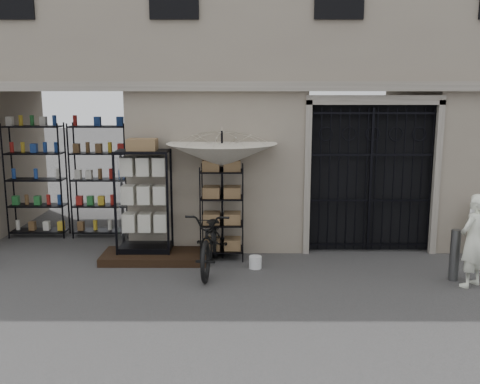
{
  "coord_description": "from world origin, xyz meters",
  "views": [
    {
      "loc": [
        -0.78,
        -8.18,
        3.14
      ],
      "look_at": [
        -0.8,
        1.4,
        1.35
      ],
      "focal_mm": 40.0,
      "sensor_mm": 36.0,
      "label": 1
    }
  ],
  "objects_px": {
    "steel_bollard": "(455,255)",
    "white_bucket": "(255,262)",
    "display_cabinet": "(144,206)",
    "bicycle": "(212,269)",
    "shopkeeper": "(469,286)",
    "wire_rack": "(222,213)",
    "market_umbrella": "(222,149)"
  },
  "relations": [
    {
      "from": "wire_rack",
      "to": "steel_bollard",
      "type": "distance_m",
      "value": 4.18
    },
    {
      "from": "market_umbrella",
      "to": "steel_bollard",
      "type": "distance_m",
      "value": 4.47
    },
    {
      "from": "wire_rack",
      "to": "white_bucket",
      "type": "height_order",
      "value": "wire_rack"
    },
    {
      "from": "steel_bollard",
      "to": "bicycle",
      "type": "bearing_deg",
      "value": 172.03
    },
    {
      "from": "bicycle",
      "to": "market_umbrella",
      "type": "bearing_deg",
      "value": 80.1
    },
    {
      "from": "market_umbrella",
      "to": "display_cabinet",
      "type": "bearing_deg",
      "value": 179.63
    },
    {
      "from": "display_cabinet",
      "to": "white_bucket",
      "type": "bearing_deg",
      "value": -1.71
    },
    {
      "from": "shopkeeper",
      "to": "white_bucket",
      "type": "bearing_deg",
      "value": -50.89
    },
    {
      "from": "bicycle",
      "to": "shopkeeper",
      "type": "distance_m",
      "value": 4.37
    },
    {
      "from": "display_cabinet",
      "to": "steel_bollard",
      "type": "height_order",
      "value": "display_cabinet"
    },
    {
      "from": "display_cabinet",
      "to": "wire_rack",
      "type": "bearing_deg",
      "value": 15.13
    },
    {
      "from": "bicycle",
      "to": "display_cabinet",
      "type": "bearing_deg",
      "value": 158.27
    },
    {
      "from": "steel_bollard",
      "to": "white_bucket",
      "type": "bearing_deg",
      "value": 169.54
    },
    {
      "from": "wire_rack",
      "to": "white_bucket",
      "type": "relative_size",
      "value": 7.82
    },
    {
      "from": "display_cabinet",
      "to": "steel_bollard",
      "type": "distance_m",
      "value": 5.61
    },
    {
      "from": "display_cabinet",
      "to": "bicycle",
      "type": "relative_size",
      "value": 0.98
    },
    {
      "from": "white_bucket",
      "to": "market_umbrella",
      "type": "bearing_deg",
      "value": 135.65
    },
    {
      "from": "bicycle",
      "to": "steel_bollard",
      "type": "relative_size",
      "value": 2.42
    },
    {
      "from": "market_umbrella",
      "to": "steel_bollard",
      "type": "xyz_separation_m",
      "value": [
        3.96,
        -1.22,
        -1.67
      ]
    },
    {
      "from": "wire_rack",
      "to": "steel_bollard",
      "type": "bearing_deg",
      "value": -28.99
    },
    {
      "from": "wire_rack",
      "to": "shopkeeper",
      "type": "relative_size",
      "value": 1.16
    },
    {
      "from": "market_umbrella",
      "to": "bicycle",
      "type": "distance_m",
      "value": 2.21
    },
    {
      "from": "white_bucket",
      "to": "bicycle",
      "type": "xyz_separation_m",
      "value": [
        -0.78,
        -0.04,
        -0.11
      ]
    },
    {
      "from": "display_cabinet",
      "to": "market_umbrella",
      "type": "distance_m",
      "value": 1.84
    },
    {
      "from": "market_umbrella",
      "to": "bicycle",
      "type": "bearing_deg",
      "value": -104.41
    },
    {
      "from": "display_cabinet",
      "to": "white_bucket",
      "type": "distance_m",
      "value": 2.36
    },
    {
      "from": "steel_bollard",
      "to": "shopkeeper",
      "type": "height_order",
      "value": "steel_bollard"
    },
    {
      "from": "shopkeeper",
      "to": "steel_bollard",
      "type": "bearing_deg",
      "value": -96.24
    },
    {
      "from": "wire_rack",
      "to": "market_umbrella",
      "type": "relative_size",
      "value": 0.61
    },
    {
      "from": "shopkeeper",
      "to": "wire_rack",
      "type": "bearing_deg",
      "value": -56.78
    },
    {
      "from": "wire_rack",
      "to": "display_cabinet",
      "type": "bearing_deg",
      "value": 169.03
    },
    {
      "from": "display_cabinet",
      "to": "market_umbrella",
      "type": "height_order",
      "value": "market_umbrella"
    }
  ]
}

